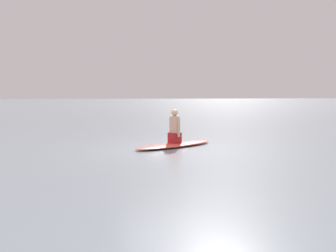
# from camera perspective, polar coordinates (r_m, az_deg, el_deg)

# --- Properties ---
(ground_plane) EXTENTS (400.00, 400.00, 0.00)m
(ground_plane) POSITION_cam_1_polar(r_m,az_deg,el_deg) (9.88, -0.02, -3.65)
(ground_plane) COLOR gray
(surfboard) EXTENTS (2.79, 1.74, 0.11)m
(surfboard) POSITION_cam_1_polar(r_m,az_deg,el_deg) (10.31, 1.06, -3.00)
(surfboard) COLOR #D84C3F
(surfboard) RESTS_ON ground
(person_paddler) EXTENTS (0.39, 0.41, 0.96)m
(person_paddler) POSITION_cam_1_polar(r_m,az_deg,el_deg) (10.25, 1.06, -0.28)
(person_paddler) COLOR #A51E23
(person_paddler) RESTS_ON surfboard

